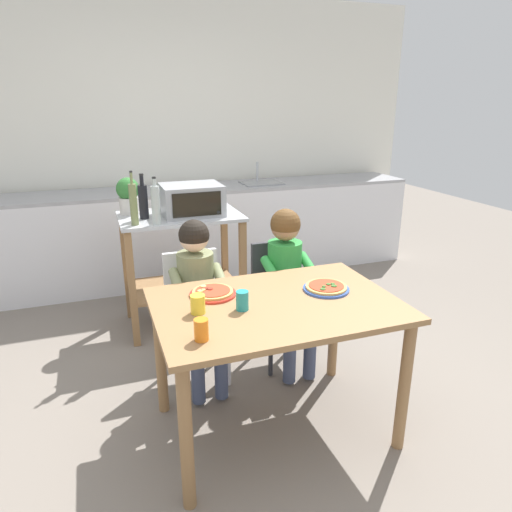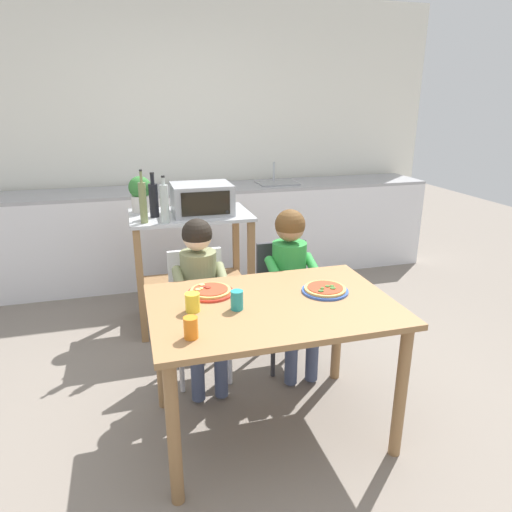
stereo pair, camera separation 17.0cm
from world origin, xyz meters
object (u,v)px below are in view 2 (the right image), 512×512
at_px(drinking_cup_yellow, 193,302).
at_px(dining_chair_left, 199,305).
at_px(child_in_olive_shirt, 201,285).
at_px(child_in_green_shirt, 292,272).
at_px(pizza_plate_red_rimmed, 211,291).
at_px(toaster_oven, 202,199).
at_px(kitchen_island_cart, 192,251).
at_px(bottle_brown_beer, 143,202).
at_px(pizza_plate_blue_rimmed, 325,290).
at_px(drinking_cup_orange, 191,328).
at_px(dining_chair_right, 285,294).
at_px(dining_table, 272,323).
at_px(potted_herb_plant, 140,193).
at_px(bottle_clear_vinegar, 165,203).
at_px(drinking_cup_teal, 237,300).
at_px(bottle_slim_sauce, 154,199).

bearing_deg(drinking_cup_yellow, dining_chair_left, 79.61).
relative_size(child_in_olive_shirt, child_in_green_shirt, 0.98).
relative_size(child_in_olive_shirt, pizza_plate_red_rimmed, 4.28).
bearing_deg(toaster_oven, child_in_olive_shirt, -100.67).
height_order(kitchen_island_cart, bottle_brown_beer, bottle_brown_beer).
xyz_separation_m(bottle_brown_beer, pizza_plate_blue_rimmed, (0.86, -1.18, -0.28)).
distance_m(toaster_oven, drinking_cup_orange, 1.70).
distance_m(bottle_brown_beer, dining_chair_right, 1.17).
relative_size(toaster_oven, dining_table, 0.36).
distance_m(kitchen_island_cart, pizza_plate_blue_rimmed, 1.48).
bearing_deg(drinking_cup_orange, toaster_oven, 78.82).
distance_m(child_in_green_shirt, pizza_plate_blue_rimmed, 0.51).
distance_m(potted_herb_plant, child_in_green_shirt, 1.40).
bearing_deg(bottle_clear_vinegar, drinking_cup_yellow, -89.39).
height_order(drinking_cup_orange, drinking_cup_teal, same).
height_order(bottle_brown_beer, potted_herb_plant, bottle_brown_beer).
distance_m(dining_chair_left, pizza_plate_red_rimmed, 0.55).
relative_size(kitchen_island_cart, dining_chair_left, 1.12).
height_order(kitchen_island_cart, dining_chair_right, kitchen_island_cart).
bearing_deg(pizza_plate_blue_rimmed, kitchen_island_cart, 110.52).
distance_m(kitchen_island_cart, bottle_clear_vinegar, 0.54).
height_order(potted_herb_plant, child_in_olive_shirt, potted_herb_plant).
bearing_deg(bottle_brown_beer, bottle_clear_vinegar, -16.15).
bearing_deg(drinking_cup_yellow, dining_chair_right, 43.35).
bearing_deg(pizza_plate_red_rimmed, child_in_olive_shirt, 89.90).
xyz_separation_m(toaster_oven, child_in_green_shirt, (0.43, -0.84, -0.33)).
distance_m(bottle_slim_sauce, child_in_green_shirt, 1.20).
bearing_deg(potted_herb_plant, bottle_brown_beer, -89.31).
distance_m(bottle_clear_vinegar, dining_table, 1.33).
relative_size(bottle_brown_beer, child_in_olive_shirt, 0.36).
xyz_separation_m(drinking_cup_yellow, drinking_cup_teal, (0.21, -0.04, 0.00)).
height_order(pizza_plate_blue_rimmed, drinking_cup_yellow, drinking_cup_yellow).
xyz_separation_m(pizza_plate_blue_rimmed, drinking_cup_orange, (-0.75, -0.30, 0.03)).
bearing_deg(dining_table, drinking_cup_orange, -150.65).
distance_m(bottle_clear_vinegar, bottle_brown_beer, 0.15).
bearing_deg(dining_chair_left, bottle_clear_vinegar, 104.16).
height_order(kitchen_island_cart, drinking_cup_yellow, kitchen_island_cart).
bearing_deg(bottle_clear_vinegar, child_in_olive_shirt, -78.40).
xyz_separation_m(dining_chair_right, drinking_cup_orange, (-0.75, -0.93, 0.32)).
height_order(child_in_olive_shirt, drinking_cup_orange, child_in_olive_shirt).
height_order(dining_chair_right, child_in_green_shirt, child_in_green_shirt).
relative_size(dining_chair_left, drinking_cup_yellow, 8.83).
distance_m(child_in_green_shirt, drinking_cup_orange, 1.11).
height_order(dining_chair_left, pizza_plate_blue_rimmed, dining_chair_left).
bearing_deg(child_in_olive_shirt, child_in_green_shirt, 1.32).
relative_size(toaster_oven, pizza_plate_red_rimmed, 1.82).
height_order(dining_chair_left, drinking_cup_teal, drinking_cup_teal).
distance_m(bottle_brown_beer, child_in_olive_shirt, 0.84).
xyz_separation_m(bottle_slim_sauce, dining_chair_right, (0.78, -0.72, -0.55)).
bearing_deg(pizza_plate_red_rimmed, kitchen_island_cart, 86.63).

